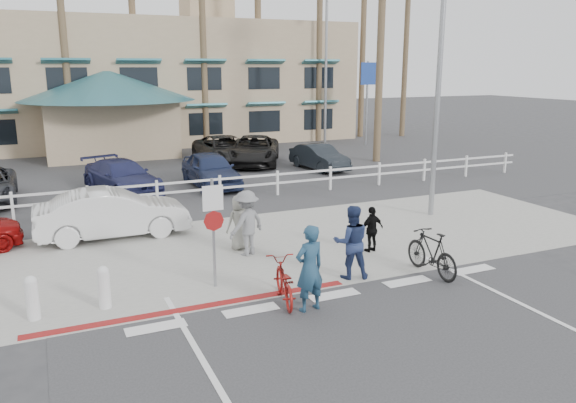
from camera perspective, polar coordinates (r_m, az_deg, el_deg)
name	(u,v)px	position (r m, az deg, el deg)	size (l,w,h in m)	color
ground	(347,306)	(12.43, 6.01, -10.47)	(140.00, 140.00, 0.00)	#333335
bike_path	(401,346)	(10.92, 11.40, -14.22)	(12.00, 16.00, 0.01)	#333335
sidewalk_plaza	(269,246)	(16.21, -1.94, -4.56)	(22.00, 7.00, 0.01)	gray
cross_street	(226,214)	(19.83, -6.28, -1.25)	(40.00, 5.00, 0.01)	#333335
parking_lot	(168,170)	(28.83, -12.08, 3.18)	(50.00, 16.00, 0.01)	#333335
curb_red	(197,307)	(12.40, -9.19, -10.58)	(7.00, 0.25, 0.02)	maroon
rail_fence	(222,188)	(21.72, -6.68, 1.38)	(29.40, 0.16, 1.00)	silver
building	(153,58)	(41.53, -13.60, 14.02)	(28.00, 16.00, 11.30)	tan
sign_post	(213,227)	(12.99, -7.59, -2.63)	(0.50, 0.10, 2.90)	gray
bollard_0	(104,287)	(12.69, -18.18, -8.27)	(0.26, 0.26, 0.95)	silver
bollard_1	(32,298)	(12.66, -24.56, -8.90)	(0.26, 0.26, 0.95)	silver
streetlight_0	(439,83)	(19.61, 15.05, 11.51)	(0.60, 2.00, 9.00)	gray
streetlight_1	(326,71)	(38.18, 3.86, 13.08)	(0.60, 2.00, 9.50)	gray
info_sign	(367,102)	(37.50, 8.01, 9.99)	(1.20, 0.16, 5.60)	navy
palm_3	(63,30)	(34.90, -21.90, 15.83)	(4.00, 4.00, 14.00)	#1A3B16
palm_4	(133,24)	(36.34, -15.47, 16.96)	(4.00, 4.00, 15.00)	#1A3B16
palm_5	(203,42)	(36.17, -8.61, 15.72)	(4.00, 4.00, 13.00)	#1A3B16
palm_6	(258,12)	(38.50, -3.08, 18.69)	(4.00, 4.00, 17.00)	#1A3B16
palm_7	(319,36)	(39.11, 3.21, 16.40)	(4.00, 4.00, 14.00)	#1A3B16
palm_8	(363,31)	(41.96, 7.65, 16.80)	(4.00, 4.00, 15.00)	#1A3B16
palm_9	(406,46)	(42.73, 11.90, 15.23)	(4.00, 4.00, 13.00)	#1A3B16
palm_11	(381,28)	(30.82, 9.45, 17.02)	(4.00, 4.00, 14.00)	#1A3B16
bike_red	(283,281)	(12.40, -0.46, -8.11)	(0.62, 1.78, 0.93)	maroon
rider_red	(310,268)	(11.80, 2.20, -6.80)	(0.69, 0.45, 1.88)	navy
bike_black	(432,253)	(14.36, 14.38, -5.05)	(0.53, 1.89, 1.14)	black
rider_black	(351,242)	(13.69, 6.45, -4.12)	(0.88, 0.69, 1.82)	navy
pedestrian_a	(247,223)	(15.28, -4.22, -2.21)	(1.17, 0.67, 1.81)	slate
pedestrian_child	(372,229)	(15.74, 8.53, -2.82)	(0.76, 0.32, 1.30)	black
pedestrian_b	(240,222)	(15.81, -4.92, -2.13)	(0.77, 0.50, 1.57)	gray
car_white_sedan	(113,214)	(17.69, -17.38, -1.17)	(1.56, 4.48, 1.48)	silver
lot_car_1	(122,177)	(23.88, -16.51, 2.42)	(1.87, 4.59, 1.33)	navy
lot_car_2	(211,170)	(24.32, -7.86, 3.23)	(1.74, 4.34, 1.48)	#1D284B
lot_car_3	(319,157)	(28.21, 3.19, 4.52)	(1.33, 3.80, 1.25)	black
lot_car_5	(225,150)	(30.04, -6.39, 5.22)	(2.43, 5.28, 1.47)	black
lot_car_6	(254,150)	(29.74, -3.49, 5.22)	(2.47, 5.36, 1.49)	black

